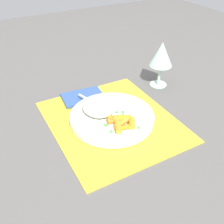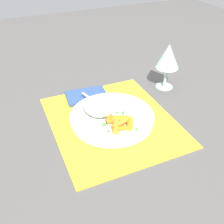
# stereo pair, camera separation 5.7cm
# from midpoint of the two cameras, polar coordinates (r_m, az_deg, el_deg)

# --- Properties ---
(ground_plane) EXTENTS (2.40, 2.40, 0.00)m
(ground_plane) POSITION_cam_midpoint_polar(r_m,az_deg,el_deg) (0.79, 2.06, -2.10)
(ground_plane) COLOR #565451
(placemat) EXTENTS (0.40, 0.35, 0.01)m
(placemat) POSITION_cam_midpoint_polar(r_m,az_deg,el_deg) (0.79, 2.07, -1.93)
(placemat) COLOR gold
(placemat) RESTS_ON ground_plane
(plate) EXTENTS (0.25, 0.25, 0.02)m
(plate) POSITION_cam_midpoint_polar(r_m,az_deg,el_deg) (0.78, 2.09, -1.21)
(plate) COLOR white
(plate) RESTS_ON placemat
(rice_mound) EXTENTS (0.11, 0.09, 0.04)m
(rice_mound) POSITION_cam_midpoint_polar(r_m,az_deg,el_deg) (0.78, -0.79, 1.26)
(rice_mound) COLOR beige
(rice_mound) RESTS_ON plate
(carrot_portion) EXTENTS (0.10, 0.08, 0.02)m
(carrot_portion) POSITION_cam_midpoint_polar(r_m,az_deg,el_deg) (0.74, 3.58, -2.26)
(carrot_portion) COLOR orange
(carrot_portion) RESTS_ON plate
(pea_scatter) EXTENTS (0.10, 0.09, 0.01)m
(pea_scatter) POSITION_cam_midpoint_polar(r_m,az_deg,el_deg) (0.75, 3.31, -1.97)
(pea_scatter) COLOR green
(pea_scatter) RESTS_ON plate
(fork) EXTENTS (0.20, 0.07, 0.01)m
(fork) POSITION_cam_midpoint_polar(r_m,az_deg,el_deg) (0.79, 0.68, 0.49)
(fork) COLOR silver
(fork) RESTS_ON plate
(wine_glass) EXTENTS (0.08, 0.08, 0.16)m
(wine_glass) POSITION_cam_midpoint_polar(r_m,az_deg,el_deg) (0.93, 13.67, 11.32)
(wine_glass) COLOR #B2E0CC
(wine_glass) RESTS_ON ground_plane
(napkin) EXTENTS (0.10, 0.14, 0.01)m
(napkin) POSITION_cam_midpoint_polar(r_m,az_deg,el_deg) (0.89, -3.67, 3.53)
(napkin) COLOR #33518C
(napkin) RESTS_ON placemat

